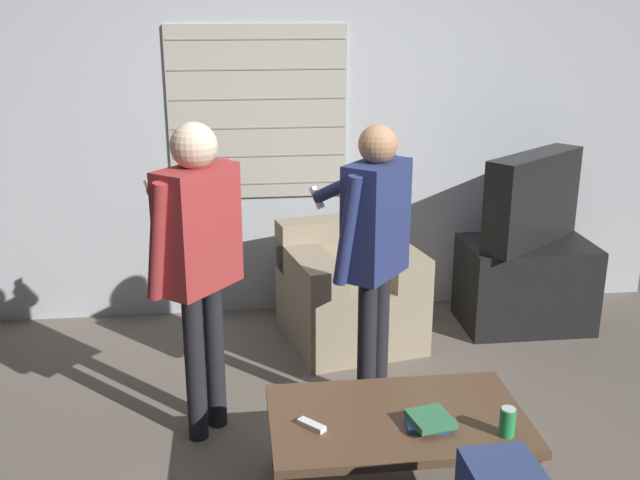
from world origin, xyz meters
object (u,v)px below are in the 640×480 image
object	(u,v)px
coffee_table	(397,423)
book_stack	(429,421)
armchair_beige	(349,292)
soda_can	(507,422)
person_right_standing	(374,239)
tv	(532,199)
person_left_standing	(197,244)
spare_remote	(312,425)

from	to	relation	value
coffee_table	book_stack	size ratio (longest dim) A/B	5.40
armchair_beige	book_stack	xyz separation A→B (m)	(0.07, -1.77, 0.12)
soda_can	person_right_standing	bearing A→B (deg)	111.92
tv	person_left_standing	distance (m)	2.39
person_right_standing	book_stack	size ratio (longest dim) A/B	7.59
person_left_standing	person_right_standing	distance (m)	0.89
soda_can	armchair_beige	bearing A→B (deg)	101.21
coffee_table	armchair_beige	bearing A→B (deg)	88.50
person_left_standing	spare_remote	size ratio (longest dim) A/B	13.19
armchair_beige	book_stack	world-z (taller)	armchair_beige
person_right_standing	soda_can	world-z (taller)	person_right_standing
book_stack	soda_can	world-z (taller)	soda_can
spare_remote	armchair_beige	bearing A→B (deg)	32.39
tv	person_right_standing	world-z (taller)	person_right_standing
coffee_table	book_stack	bearing A→B (deg)	-42.63
armchair_beige	soda_can	world-z (taller)	armchair_beige
person_left_standing	soda_can	world-z (taller)	person_left_standing
tv	person_right_standing	bearing A→B (deg)	0.22
tv	spare_remote	size ratio (longest dim) A/B	6.65
coffee_table	spare_remote	world-z (taller)	spare_remote
armchair_beige	tv	bearing A→B (deg)	171.66
soda_can	spare_remote	size ratio (longest dim) A/B	1.04
tv	spare_remote	xyz separation A→B (m)	(-1.64, -1.80, -0.46)
tv	book_stack	world-z (taller)	tv
tv	book_stack	xyz separation A→B (m)	(-1.15, -1.85, -0.44)
spare_remote	coffee_table	bearing A→B (deg)	-36.04
spare_remote	book_stack	bearing A→B (deg)	-49.68
coffee_table	tv	world-z (taller)	tv
person_left_standing	book_stack	distance (m)	1.36
armchair_beige	person_right_standing	bearing A→B (deg)	76.77
coffee_table	person_right_standing	distance (m)	0.97
tv	person_left_standing	bearing A→B (deg)	-11.03
coffee_table	spare_remote	bearing A→B (deg)	-172.28
person_right_standing	spare_remote	bearing A→B (deg)	-166.96
tv	person_left_standing	size ratio (longest dim) A/B	0.50
coffee_table	person_right_standing	bearing A→B (deg)	88.09
armchair_beige	person_right_standing	world-z (taller)	person_right_standing
tv	soda_can	xyz separation A→B (m)	(-0.85, -1.95, -0.41)
tv	soda_can	distance (m)	2.17
person_right_standing	spare_remote	xyz separation A→B (m)	(-0.41, -0.82, -0.55)
book_stack	soda_can	size ratio (longest dim) A/B	1.63
person_right_standing	soda_can	distance (m)	1.15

